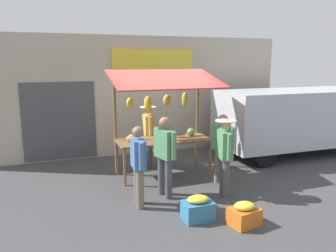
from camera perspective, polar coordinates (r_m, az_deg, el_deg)
ground_plane at (r=8.19m, az=-0.74°, el=-8.24°), size 40.00×40.00×0.00m
street_backdrop at (r=9.87m, az=-5.29°, el=5.15°), size 9.00×0.30×3.40m
market_stall at (r=7.85m, az=-0.87°, el=2.50°), size 2.50×1.46×2.50m
vendor_with_sunhat at (r=8.58m, az=-3.36°, el=-0.85°), size 0.41×0.68×1.60m
shopper_with_shopping_bag at (r=6.80m, az=9.62°, el=-4.22°), size 0.41×0.67×1.59m
shopper_in_grey_tee at (r=6.65m, az=-0.54°, el=-4.29°), size 0.33×0.68×1.63m
shopper_with_ponytail at (r=7.41m, az=9.19°, el=-3.19°), size 0.34×0.66×1.57m
shopper_in_striped_shirt at (r=6.25m, az=-5.06°, el=-6.00°), size 0.26×0.67×1.53m
parked_van at (r=10.28m, az=19.81°, el=1.53°), size 4.43×1.93×1.88m
produce_crate_near at (r=5.97m, az=5.09°, el=-13.80°), size 0.51×0.38×0.43m
produce_crate_side at (r=5.91m, az=12.80°, el=-14.46°), size 0.53×0.46×0.40m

